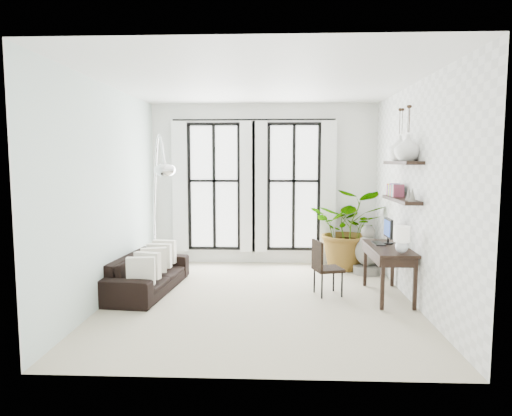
# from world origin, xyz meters

# --- Properties ---
(floor) EXTENTS (5.00, 5.00, 0.00)m
(floor) POSITION_xyz_m (0.00, 0.00, 0.00)
(floor) COLOR #B3AB8E
(floor) RESTS_ON ground
(ceiling) EXTENTS (5.00, 5.00, 0.00)m
(ceiling) POSITION_xyz_m (0.00, 0.00, 3.20)
(ceiling) COLOR white
(ceiling) RESTS_ON wall_back
(wall_left) EXTENTS (0.00, 5.00, 5.00)m
(wall_left) POSITION_xyz_m (-2.25, 0.00, 1.60)
(wall_left) COLOR silver
(wall_left) RESTS_ON floor
(wall_right) EXTENTS (0.00, 5.00, 5.00)m
(wall_right) POSITION_xyz_m (2.25, 0.00, 1.60)
(wall_right) COLOR white
(wall_right) RESTS_ON floor
(wall_back) EXTENTS (4.50, 0.00, 4.50)m
(wall_back) POSITION_xyz_m (0.00, 2.50, 1.60)
(wall_back) COLOR white
(wall_back) RESTS_ON floor
(windows) EXTENTS (3.26, 0.13, 2.65)m
(windows) POSITION_xyz_m (-0.20, 2.43, 1.56)
(windows) COLOR white
(windows) RESTS_ON wall_back
(wall_shelves) EXTENTS (0.25, 1.30, 0.60)m
(wall_shelves) POSITION_xyz_m (2.11, 0.24, 1.73)
(wall_shelves) COLOR black
(wall_shelves) RESTS_ON wall_right
(sofa) EXTENTS (0.98, 2.06, 0.58)m
(sofa) POSITION_xyz_m (-1.80, 0.39, 0.29)
(sofa) COLOR black
(sofa) RESTS_ON floor
(throw_pillows) EXTENTS (0.40, 1.52, 0.40)m
(throw_pillows) POSITION_xyz_m (-1.70, 0.39, 0.50)
(throw_pillows) COLOR silver
(throw_pillows) RESTS_ON sofa
(plant) EXTENTS (1.69, 1.57, 1.55)m
(plant) POSITION_xyz_m (1.66, 2.05, 0.78)
(plant) COLOR #2D7228
(plant) RESTS_ON floor
(desk) EXTENTS (0.56, 1.32, 1.17)m
(desk) POSITION_xyz_m (1.95, 0.15, 0.73)
(desk) COLOR black
(desk) RESTS_ON floor
(desk_chair) EXTENTS (0.50, 0.50, 0.86)m
(desk_chair) POSITION_xyz_m (0.98, 0.27, 0.49)
(desk_chair) COLOR black
(desk_chair) RESTS_ON floor
(arc_lamp) EXTENTS (0.76, 1.12, 2.51)m
(arc_lamp) POSITION_xyz_m (-1.70, 0.81, 1.91)
(arc_lamp) COLOR silver
(arc_lamp) RESTS_ON floor
(buddha) EXTENTS (0.51, 0.51, 0.91)m
(buddha) POSITION_xyz_m (1.93, 1.66, 0.38)
(buddha) COLOR slate
(buddha) RESTS_ON floor
(vase_a) EXTENTS (0.37, 0.37, 0.38)m
(vase_a) POSITION_xyz_m (2.11, -0.05, 2.27)
(vase_a) COLOR white
(vase_a) RESTS_ON shelf_upper
(vase_b) EXTENTS (0.37, 0.37, 0.38)m
(vase_b) POSITION_xyz_m (2.11, 0.35, 2.27)
(vase_b) COLOR white
(vase_b) RESTS_ON shelf_upper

